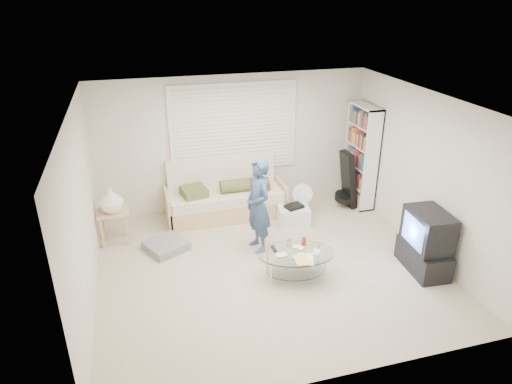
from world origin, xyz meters
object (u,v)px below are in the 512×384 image
object	(u,v)px
bookshelf	(361,156)
tv_unit	(426,242)
coffee_table	(296,257)
futon_sofa	(225,198)

from	to	relation	value
bookshelf	tv_unit	distance (m)	2.42
bookshelf	tv_unit	bearing A→B (deg)	-93.03
coffee_table	bookshelf	bearing A→B (deg)	45.30
bookshelf	tv_unit	world-z (taller)	bookshelf
futon_sofa	coffee_table	world-z (taller)	futon_sofa
futon_sofa	bookshelf	size ratio (longest dim) A/B	1.11
bookshelf	futon_sofa	bearing A→B (deg)	175.77
futon_sofa	bookshelf	distance (m)	2.67
tv_unit	coffee_table	xyz separation A→B (m)	(-1.90, 0.31, -0.13)
tv_unit	coffee_table	size ratio (longest dim) A/B	0.78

